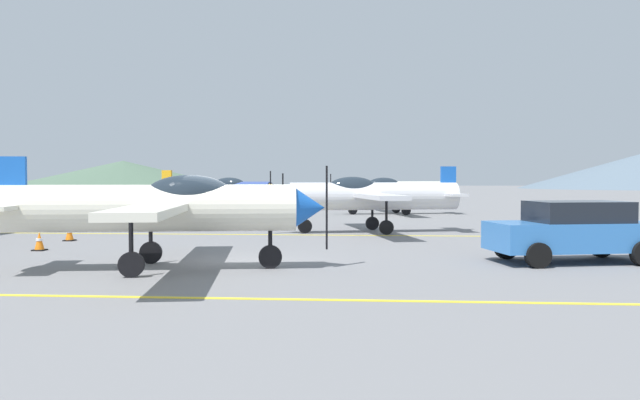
# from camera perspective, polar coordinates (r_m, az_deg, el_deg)

# --- Properties ---
(ground_plane) EXTENTS (400.00, 400.00, 0.00)m
(ground_plane) POSITION_cam_1_polar(r_m,az_deg,el_deg) (16.06, -7.22, -5.96)
(ground_plane) COLOR slate
(apron_line_near) EXTENTS (80.00, 0.16, 0.01)m
(apron_line_near) POSITION_cam_1_polar(r_m,az_deg,el_deg) (11.77, -11.63, -8.87)
(apron_line_near) COLOR yellow
(apron_line_near) RESTS_ON ground_plane
(apron_line_far) EXTENTS (80.00, 0.16, 0.01)m
(apron_line_far) POSITION_cam_1_polar(r_m,az_deg,el_deg) (24.38, -3.21, -3.24)
(apron_line_far) COLOR yellow
(apron_line_far) RESTS_ON ground_plane
(airplane_near) EXTENTS (8.01, 9.17, 2.74)m
(airplane_near) POSITION_cam_1_polar(r_m,az_deg,el_deg) (15.38, -14.34, -0.58)
(airplane_near) COLOR silver
(airplane_near) RESTS_ON ground_plane
(airplane_mid) EXTENTS (8.03, 9.12, 2.74)m
(airplane_mid) POSITION_cam_1_polar(r_m,az_deg,el_deg) (25.46, 4.38, 0.45)
(airplane_mid) COLOR silver
(airplane_mid) RESTS_ON ground_plane
(airplane_far) EXTENTS (8.02, 9.11, 2.74)m
(airplane_far) POSITION_cam_1_polar(r_m,az_deg,el_deg) (36.40, -9.30, 0.87)
(airplane_far) COLOR #33478C
(airplane_far) RESTS_ON ground_plane
(airplane_back) EXTENTS (8.03, 9.13, 2.74)m
(airplane_back) POSITION_cam_1_polar(r_m,az_deg,el_deg) (39.00, 6.79, 0.95)
(airplane_back) COLOR silver
(airplane_back) RESTS_ON ground_plane
(car_sedan) EXTENTS (4.59, 2.72, 1.62)m
(car_sedan) POSITION_cam_1_polar(r_m,az_deg,el_deg) (17.64, 22.40, -2.63)
(car_sedan) COLOR #3372BF
(car_sedan) RESTS_ON ground_plane
(traffic_cone_front) EXTENTS (0.36, 0.36, 0.59)m
(traffic_cone_front) POSITION_cam_1_polar(r_m,az_deg,el_deg) (23.74, -22.18, -2.83)
(traffic_cone_front) COLOR black
(traffic_cone_front) RESTS_ON ground_plane
(traffic_cone_side) EXTENTS (0.36, 0.36, 0.59)m
(traffic_cone_side) POSITION_cam_1_polar(r_m,az_deg,el_deg) (20.88, -24.54, -3.50)
(traffic_cone_side) COLOR black
(traffic_cone_side) RESTS_ON ground_plane
(hill_left) EXTENTS (64.18, 64.18, 7.47)m
(hill_left) POSITION_cam_1_polar(r_m,az_deg,el_deg) (184.54, -17.77, 2.32)
(hill_left) COLOR #4C6651
(hill_left) RESTS_ON ground_plane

